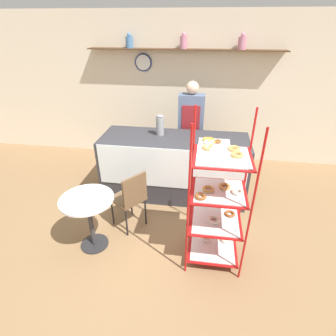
# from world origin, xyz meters

# --- Properties ---
(ground_plane) EXTENTS (14.00, 14.00, 0.00)m
(ground_plane) POSITION_xyz_m (0.00, 0.00, 0.00)
(ground_plane) COLOR olive
(back_wall) EXTENTS (10.00, 0.30, 2.70)m
(back_wall) POSITION_xyz_m (-0.00, 2.47, 1.36)
(back_wall) COLOR beige
(back_wall) RESTS_ON ground_plane
(display_counter) EXTENTS (2.23, 0.80, 0.97)m
(display_counter) POSITION_xyz_m (0.00, 1.02, 0.49)
(display_counter) COLOR #333338
(display_counter) RESTS_ON ground_plane
(pastry_rack) EXTENTS (0.62, 0.57, 1.77)m
(pastry_rack) POSITION_xyz_m (0.63, -0.25, 0.79)
(pastry_rack) COLOR #B71414
(pastry_rack) RESTS_ON ground_plane
(person_worker) EXTENTS (0.42, 0.23, 1.70)m
(person_worker) POSITION_xyz_m (0.21, 1.60, 0.93)
(person_worker) COLOR #282833
(person_worker) RESTS_ON ground_plane
(cafe_table) EXTENTS (0.63, 0.63, 0.72)m
(cafe_table) POSITION_xyz_m (-0.85, -0.30, 0.54)
(cafe_table) COLOR #262628
(cafe_table) RESTS_ON ground_plane
(cafe_chair) EXTENTS (0.53, 0.53, 0.86)m
(cafe_chair) POSITION_xyz_m (-0.45, 0.10, 0.52)
(cafe_chair) COLOR black
(cafe_chair) RESTS_ON ground_plane
(coffee_carafe) EXTENTS (0.12, 0.12, 0.32)m
(coffee_carafe) POSITION_xyz_m (-0.23, 1.12, 1.13)
(coffee_carafe) COLOR gray
(coffee_carafe) RESTS_ON display_counter
(donut_tray_counter) EXTENTS (0.45, 0.27, 0.05)m
(donut_tray_counter) POSITION_xyz_m (0.55, 0.92, 1.00)
(donut_tray_counter) COLOR silver
(donut_tray_counter) RESTS_ON display_counter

